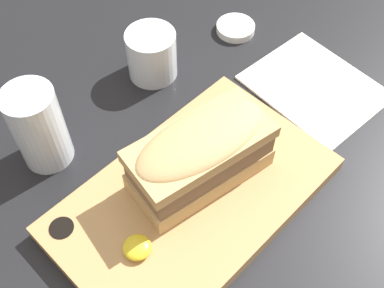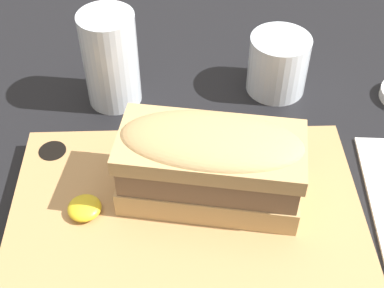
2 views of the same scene
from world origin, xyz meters
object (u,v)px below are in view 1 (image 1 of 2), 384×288
at_px(wine_glass, 152,56).
at_px(condiment_dish, 236,28).
at_px(water_glass, 40,131).
at_px(napkin, 314,87).
at_px(serving_board, 192,197).
at_px(sandwich, 200,154).

bearing_deg(wine_glass, condiment_dish, -9.44).
height_order(water_glass, condiment_dish, water_glass).
relative_size(napkin, condiment_dish, 3.12).
bearing_deg(water_glass, napkin, -27.43).
xyz_separation_m(serving_board, sandwich, (0.03, 0.01, 0.06)).
height_order(serving_board, wine_glass, wine_glass).
relative_size(sandwich, condiment_dish, 2.89).
distance_m(sandwich, condiment_dish, 0.33).
bearing_deg(wine_glass, water_glass, -176.12).
relative_size(serving_board, wine_glass, 4.58).
distance_m(napkin, condiment_dish, 0.18).
xyz_separation_m(wine_glass, condiment_dish, (0.17, -0.03, -0.03)).
relative_size(sandwich, napkin, 0.93).
xyz_separation_m(sandwich, condiment_dish, (0.27, 0.18, -0.07)).
height_order(water_glass, napkin, water_glass).
xyz_separation_m(water_glass, napkin, (0.37, -0.19, -0.05)).
xyz_separation_m(serving_board, condiment_dish, (0.30, 0.19, -0.01)).
bearing_deg(napkin, wine_glass, 127.07).
height_order(serving_board, condiment_dish, serving_board).
xyz_separation_m(sandwich, wine_glass, (0.10, 0.20, -0.04)).
bearing_deg(serving_board, wine_glass, 59.35).
bearing_deg(water_glass, condiment_dish, -2.03).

